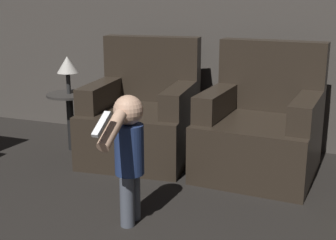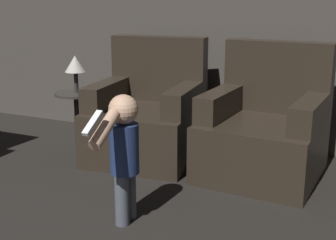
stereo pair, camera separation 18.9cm
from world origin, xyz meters
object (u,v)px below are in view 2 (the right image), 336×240
(armchair_left, at_px, (148,118))
(armchair_right, at_px, (265,131))
(person_toddler, at_px, (124,149))
(lamp, at_px, (75,65))

(armchair_left, xyz_separation_m, armchair_right, (0.98, 0.00, 0.00))
(person_toddler, bearing_deg, armchair_left, 17.23)
(armchair_right, bearing_deg, lamp, -173.96)
(armchair_right, bearing_deg, person_toddler, -113.25)
(armchair_right, xyz_separation_m, lamp, (-1.64, -0.06, 0.41))
(armchair_right, distance_m, lamp, 1.69)
(lamp, bearing_deg, armchair_left, 5.23)
(armchair_left, height_order, person_toddler, armchair_left)
(armchair_left, distance_m, person_toddler, 1.20)
(lamp, bearing_deg, armchair_right, 2.11)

